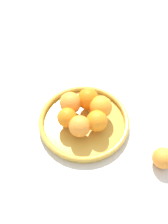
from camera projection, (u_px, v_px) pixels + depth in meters
The scene contains 4 objects.
ground_plane at pixel (84, 123), 0.80m from camera, with size 4.00×4.00×0.00m, color beige.
fruit_bowl at pixel (84, 121), 0.79m from camera, with size 0.33×0.33×0.03m.
orange_pile at pixel (85, 111), 0.75m from camera, with size 0.19×0.19×0.08m.
stray_orange at pixel (163, 158), 0.68m from camera, with size 0.07×0.07×0.07m, color orange.
Camera 1 is at (0.11, -0.44, 0.66)m, focal length 35.00 mm.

